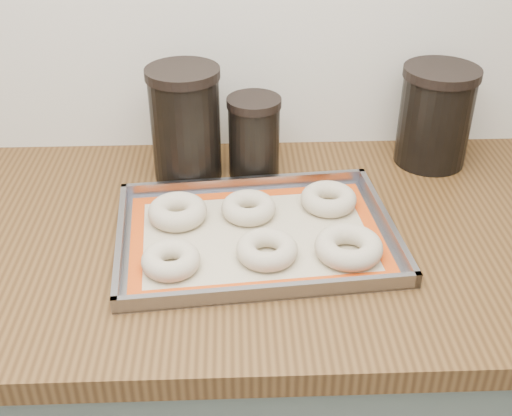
{
  "coord_description": "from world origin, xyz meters",
  "views": [
    {
      "loc": [
        -0.14,
        0.76,
        1.52
      ],
      "look_at": [
        -0.11,
        1.64,
        0.96
      ],
      "focal_mm": 45.0,
      "sensor_mm": 36.0,
      "label": 1
    }
  ],
  "objects_px": {
    "canister_left": "(186,124)",
    "bagel_back_mid": "(249,208)",
    "bagel_front_mid": "(267,250)",
    "bagel_front_left": "(171,260)",
    "bagel_back_left": "(178,212)",
    "canister_right": "(435,116)",
    "baking_tray": "(256,235)",
    "bagel_front_right": "(349,247)",
    "bagel_back_right": "(329,199)",
    "canister_mid": "(254,137)"
  },
  "relations": [
    {
      "from": "bagel_front_mid",
      "to": "bagel_back_left",
      "type": "distance_m",
      "value": 0.19
    },
    {
      "from": "bagel_front_right",
      "to": "canister_right",
      "type": "distance_m",
      "value": 0.4
    },
    {
      "from": "bagel_back_left",
      "to": "bagel_back_mid",
      "type": "distance_m",
      "value": 0.12
    },
    {
      "from": "bagel_back_right",
      "to": "canister_mid",
      "type": "distance_m",
      "value": 0.2
    },
    {
      "from": "bagel_back_right",
      "to": "canister_left",
      "type": "distance_m",
      "value": 0.3
    },
    {
      "from": "bagel_back_right",
      "to": "bagel_front_right",
      "type": "bearing_deg",
      "value": -85.29
    },
    {
      "from": "bagel_back_right",
      "to": "canister_left",
      "type": "xyz_separation_m",
      "value": [
        -0.26,
        0.14,
        0.09
      ]
    },
    {
      "from": "bagel_front_left",
      "to": "bagel_back_mid",
      "type": "distance_m",
      "value": 0.19
    },
    {
      "from": "bagel_front_mid",
      "to": "bagel_front_left",
      "type": "bearing_deg",
      "value": -171.56
    },
    {
      "from": "baking_tray",
      "to": "canister_mid",
      "type": "bearing_deg",
      "value": 88.73
    },
    {
      "from": "bagel_front_right",
      "to": "bagel_back_mid",
      "type": "bearing_deg",
      "value": 141.37
    },
    {
      "from": "bagel_front_right",
      "to": "canister_left",
      "type": "height_order",
      "value": "canister_left"
    },
    {
      "from": "bagel_front_mid",
      "to": "canister_left",
      "type": "distance_m",
      "value": 0.33
    },
    {
      "from": "baking_tray",
      "to": "bagel_front_right",
      "type": "relative_size",
      "value": 4.45
    },
    {
      "from": "bagel_back_left",
      "to": "bagel_front_mid",
      "type": "bearing_deg",
      "value": -37.6
    },
    {
      "from": "bagel_back_left",
      "to": "bagel_back_right",
      "type": "xyz_separation_m",
      "value": [
        0.27,
        0.03,
        -0.0
      ]
    },
    {
      "from": "canister_left",
      "to": "bagel_back_mid",
      "type": "bearing_deg",
      "value": -54.48
    },
    {
      "from": "baking_tray",
      "to": "canister_left",
      "type": "distance_m",
      "value": 0.27
    },
    {
      "from": "bagel_front_right",
      "to": "bagel_back_left",
      "type": "bearing_deg",
      "value": 157.69
    },
    {
      "from": "bagel_front_mid",
      "to": "canister_right",
      "type": "distance_m",
      "value": 0.48
    },
    {
      "from": "bagel_front_left",
      "to": "baking_tray",
      "type": "bearing_deg",
      "value": 31.94
    },
    {
      "from": "bagel_back_mid",
      "to": "baking_tray",
      "type": "bearing_deg",
      "value": -80.38
    },
    {
      "from": "bagel_front_mid",
      "to": "canister_right",
      "type": "bearing_deg",
      "value": 42.83
    },
    {
      "from": "bagel_back_left",
      "to": "canister_right",
      "type": "bearing_deg",
      "value": 22.69
    },
    {
      "from": "bagel_back_mid",
      "to": "bagel_back_left",
      "type": "bearing_deg",
      "value": -175.34
    },
    {
      "from": "canister_left",
      "to": "bagel_front_mid",
      "type": "bearing_deg",
      "value": -63.9
    },
    {
      "from": "canister_left",
      "to": "canister_mid",
      "type": "distance_m",
      "value": 0.13
    },
    {
      "from": "canister_left",
      "to": "canister_right",
      "type": "height_order",
      "value": "canister_left"
    },
    {
      "from": "canister_right",
      "to": "canister_left",
      "type": "bearing_deg",
      "value": -175.44
    },
    {
      "from": "bagel_front_right",
      "to": "bagel_back_right",
      "type": "relative_size",
      "value": 1.09
    },
    {
      "from": "baking_tray",
      "to": "bagel_back_right",
      "type": "bearing_deg",
      "value": 32.81
    },
    {
      "from": "bagel_front_left",
      "to": "bagel_back_mid",
      "type": "height_order",
      "value": "same"
    },
    {
      "from": "baking_tray",
      "to": "canister_right",
      "type": "distance_m",
      "value": 0.46
    },
    {
      "from": "bagel_back_mid",
      "to": "bagel_front_right",
      "type": "bearing_deg",
      "value": -38.63
    },
    {
      "from": "baking_tray",
      "to": "canister_right",
      "type": "relative_size",
      "value": 2.46
    },
    {
      "from": "canister_left",
      "to": "canister_mid",
      "type": "relative_size",
      "value": 1.38
    },
    {
      "from": "bagel_front_right",
      "to": "bagel_back_right",
      "type": "distance_m",
      "value": 0.15
    },
    {
      "from": "baking_tray",
      "to": "bagel_back_mid",
      "type": "distance_m",
      "value": 0.07
    },
    {
      "from": "bagel_back_mid",
      "to": "canister_right",
      "type": "xyz_separation_m",
      "value": [
        0.37,
        0.2,
        0.08
      ]
    },
    {
      "from": "bagel_front_mid",
      "to": "bagel_front_right",
      "type": "height_order",
      "value": "bagel_front_right"
    },
    {
      "from": "baking_tray",
      "to": "bagel_front_mid",
      "type": "bearing_deg",
      "value": -76.46
    },
    {
      "from": "bagel_front_left",
      "to": "bagel_back_left",
      "type": "relative_size",
      "value": 0.9
    },
    {
      "from": "bagel_back_left",
      "to": "bagel_back_mid",
      "type": "bearing_deg",
      "value": 4.66
    },
    {
      "from": "bagel_front_mid",
      "to": "bagel_back_left",
      "type": "height_order",
      "value": "bagel_back_left"
    },
    {
      "from": "bagel_front_mid",
      "to": "canister_left",
      "type": "xyz_separation_m",
      "value": [
        -0.14,
        0.28,
        0.09
      ]
    },
    {
      "from": "bagel_back_mid",
      "to": "canister_right",
      "type": "distance_m",
      "value": 0.43
    },
    {
      "from": "bagel_back_mid",
      "to": "bagel_front_mid",
      "type": "bearing_deg",
      "value": -78.42
    },
    {
      "from": "baking_tray",
      "to": "bagel_back_left",
      "type": "bearing_deg",
      "value": 158.58
    },
    {
      "from": "canister_right",
      "to": "baking_tray",
      "type": "bearing_deg",
      "value": -144.34
    },
    {
      "from": "bagel_front_mid",
      "to": "bagel_back_mid",
      "type": "distance_m",
      "value": 0.13
    }
  ]
}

